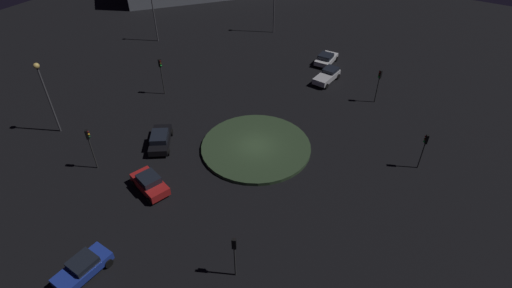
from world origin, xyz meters
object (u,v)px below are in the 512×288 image
Objects in this scene: traffic_light_southwest at (379,80)px; car_blue at (83,268)px; car_silver at (327,76)px; traffic_light_northwest at (234,250)px; traffic_light_west at (425,145)px; car_black at (160,139)px; streetlamp_northeast at (44,87)px; traffic_light_east at (161,70)px; traffic_light_northeast at (90,142)px; streetlamp_southeast_near at (153,9)px; car_red at (150,183)px; car_white at (326,59)px.

car_blue is at bearing 9.51° from traffic_light_southwest.
car_silver is 34.74m from car_blue.
traffic_light_west is at bearing -49.55° from traffic_light_northwest.
car_black is 24.82m from traffic_light_west.
traffic_light_southwest is 34.70m from streetlamp_northeast.
traffic_light_east reaches higher than car_black.
streetlamp_northeast reaches higher than car_silver.
car_blue is 11.88m from traffic_light_northeast.
traffic_light_northwest is at bearing -25.47° from traffic_light_east.
car_red is at bearing 131.68° from streetlamp_southeast_near.
car_white is at bearing -12.67° from traffic_light_northwest.
car_silver is 1.00× the size of traffic_light_northeast.
traffic_light_east reaches higher than car_white.
streetlamp_northeast is (10.60, 3.75, 4.54)m from car_black.
car_silver is 4.79m from car_white.
car_black is 1.11× the size of car_red.
car_white is at bearing 30.02° from traffic_light_northeast.
streetlamp_northeast reaches higher than car_blue.
traffic_light_northwest reaches higher than car_blue.
car_black is at bearing 3.05° from traffic_light_west.
car_white is 21.93m from traffic_light_west.
streetlamp_southeast_near reaches higher than traffic_light_west.
car_white is 0.98× the size of car_blue.
traffic_light_southwest is at bearing 80.91° from car_silver.
streetlamp_northeast is at bearing 11.28° from car_red.
streetlamp_southeast_near is (11.25, -10.99, 1.54)m from traffic_light_east.
traffic_light_southwest is at bearing -179.23° from streetlamp_southeast_near.
car_white is 25.45m from streetlamp_southeast_near.
car_black is 1.04× the size of traffic_light_east.
traffic_light_east reaches higher than traffic_light_northeast.
car_silver is 31.49m from streetlamp_northeast.
car_silver is 0.96× the size of traffic_light_east.
traffic_light_northwest reaches higher than car_red.
traffic_light_west is (-15.94, 14.92, 1.98)m from car_white.
traffic_light_northwest reaches higher than car_silver.
traffic_light_east is at bearing 141.51° from car_white.
car_black is 1.23× the size of traffic_light_west.
traffic_light_east is (15.13, 13.05, 2.43)m from car_silver.
streetlamp_northeast is at bearing -119.24° from car_blue.
traffic_light_northwest is 17.52m from traffic_light_northeast.
car_black is at bearing 21.53° from traffic_light_northeast.
traffic_light_southwest is (-21.82, -11.43, -0.31)m from traffic_light_east.
car_black is 16.94m from traffic_light_northwest.
car_black is 0.61× the size of streetlamp_southeast_near.
car_white is 38.93m from car_blue.
car_silver is at bearing 23.54° from traffic_light_northeast.
car_white is 0.92× the size of traffic_light_northeast.
car_red is at bearing 17.74° from traffic_light_west.
streetlamp_northeast reaches higher than streetlamp_southeast_near.
traffic_light_west is at bearing -11.12° from traffic_light_northeast.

